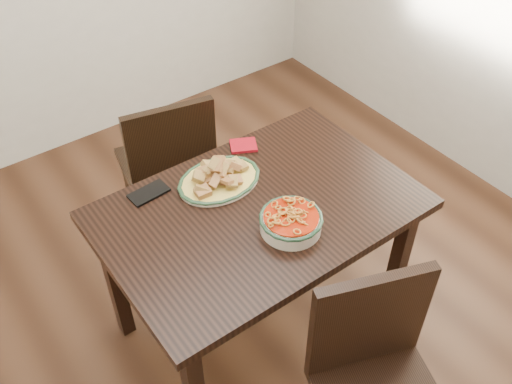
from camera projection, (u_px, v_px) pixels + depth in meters
floor at (239, 310)px, 2.76m from camera, size 3.50×3.50×0.00m
dining_table at (259, 224)px, 2.28m from camera, size 1.22×0.81×0.75m
chair_far at (169, 163)px, 2.80m from camera, size 0.50×0.50×0.89m
chair_near at (375, 375)px, 1.96m from camera, size 0.54×0.54×0.89m
fish_plate at (219, 174)px, 2.28m from camera, size 0.35×0.27×0.11m
noodle_bowl at (291, 220)px, 2.09m from camera, size 0.24×0.24×0.08m
smartphone at (149, 193)px, 2.26m from camera, size 0.16×0.09×0.01m
napkin at (243, 145)px, 2.48m from camera, size 0.14×0.14×0.01m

